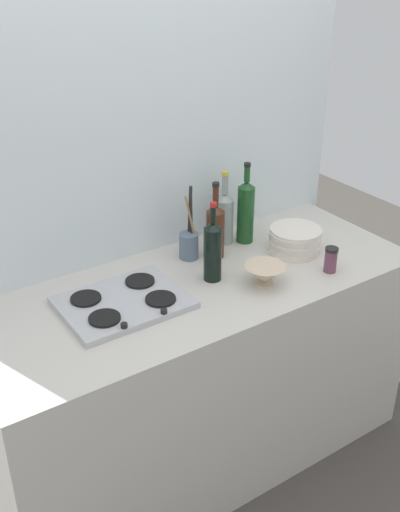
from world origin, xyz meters
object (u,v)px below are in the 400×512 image
at_px(stovetop_hob, 123,302).
at_px(wine_bottle_mid_left, 215,230).
at_px(wine_bottle_mid_right, 212,250).
at_px(plate_stack, 294,240).
at_px(wine_bottle_leftmost, 224,217).
at_px(wine_bottle_rightmost, 246,211).
at_px(utensil_crock, 189,243).
at_px(mixing_bowl, 265,274).
at_px(condiment_jar_front, 331,260).

distance_m(stovetop_hob, wine_bottle_mid_left, 0.53).
distance_m(stovetop_hob, wine_bottle_mid_right, 0.40).
height_order(plate_stack, wine_bottle_leftmost, wine_bottle_leftmost).
distance_m(stovetop_hob, wine_bottle_rightmost, 0.73).
bearing_deg(utensil_crock, wine_bottle_leftmost, 10.03).
bearing_deg(wine_bottle_leftmost, stovetop_hob, -160.46).
relative_size(stovetop_hob, utensil_crock, 1.42).
distance_m(plate_stack, utensil_crock, 0.45).
distance_m(mixing_bowl, utensil_crock, 0.37).
height_order(plate_stack, wine_bottle_rightmost, wine_bottle_rightmost).
bearing_deg(wine_bottle_leftmost, plate_stack, -50.13).
xyz_separation_m(stovetop_hob, wine_bottle_mid_right, (0.38, -0.02, 0.11)).
height_order(stovetop_hob, mixing_bowl, mixing_bowl).
height_order(wine_bottle_mid_left, utensil_crock, wine_bottle_mid_left).
bearing_deg(wine_bottle_leftmost, wine_bottle_rightmost, -27.94).
bearing_deg(wine_bottle_rightmost, stovetop_hob, -165.94).
height_order(wine_bottle_rightmost, condiment_jar_front, wine_bottle_rightmost).
relative_size(stovetop_hob, wine_bottle_mid_right, 1.38).
height_order(wine_bottle_mid_left, condiment_jar_front, wine_bottle_mid_left).
height_order(wine_bottle_mid_left, wine_bottle_rightmost, wine_bottle_rightmost).
relative_size(wine_bottle_rightmost, condiment_jar_front, 3.43).
height_order(plate_stack, mixing_bowl, plate_stack).
distance_m(plate_stack, mixing_bowl, 0.32).
height_order(mixing_bowl, utensil_crock, utensil_crock).
bearing_deg(condiment_jar_front, wine_bottle_leftmost, 113.84).
xyz_separation_m(wine_bottle_rightmost, mixing_bowl, (-0.17, -0.34, -0.10)).
relative_size(wine_bottle_mid_right, utensil_crock, 1.03).
height_order(stovetop_hob, plate_stack, plate_stack).
distance_m(wine_bottle_mid_right, wine_bottle_rightmost, 0.37).
xyz_separation_m(plate_stack, wine_bottle_rightmost, (-0.12, 0.19, 0.09)).
distance_m(wine_bottle_leftmost, wine_bottle_rightmost, 0.10).
height_order(plate_stack, wine_bottle_mid_right, wine_bottle_mid_right).
relative_size(wine_bottle_mid_left, wine_bottle_mid_right, 1.01).
height_order(stovetop_hob, wine_bottle_mid_left, wine_bottle_mid_left).
distance_m(stovetop_hob, wine_bottle_leftmost, 0.66).
height_order(wine_bottle_leftmost, utensil_crock, wine_bottle_leftmost).
height_order(wine_bottle_rightmost, mixing_bowl, wine_bottle_rightmost).
distance_m(wine_bottle_rightmost, utensil_crock, 0.30).
xyz_separation_m(mixing_bowl, condiment_jar_front, (0.29, -0.06, 0.01)).
relative_size(stovetop_hob, wine_bottle_leftmost, 1.37).
xyz_separation_m(stovetop_hob, wine_bottle_leftmost, (0.61, 0.22, 0.11)).
distance_m(wine_bottle_leftmost, wine_bottle_mid_left, 0.14).
height_order(wine_bottle_mid_left, wine_bottle_mid_right, wine_bottle_mid_left).
relative_size(stovetop_hob, wine_bottle_rightmost, 1.24).
relative_size(plate_stack, wine_bottle_mid_left, 0.69).
bearing_deg(utensil_crock, wine_bottle_mid_left, -27.15).
bearing_deg(plate_stack, condiment_jar_front, -89.58).
relative_size(stovetop_hob, mixing_bowl, 2.79).
bearing_deg(mixing_bowl, wine_bottle_leftmost, 77.52).
bearing_deg(wine_bottle_rightmost, condiment_jar_front, -73.88).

